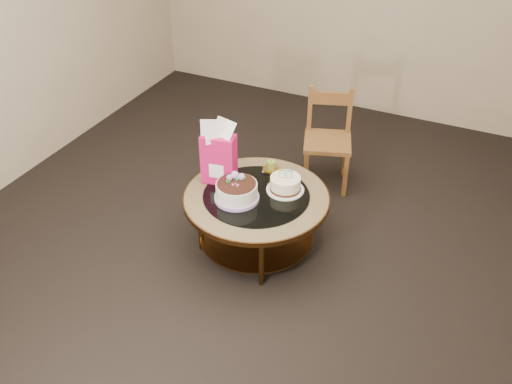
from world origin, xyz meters
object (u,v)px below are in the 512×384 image
at_px(gift_bag, 219,152).
at_px(dining_chair, 328,139).
at_px(cream_cake, 285,184).
at_px(coffee_table, 256,204).
at_px(decorated_cake, 237,192).

bearing_deg(gift_bag, dining_chair, 53.65).
height_order(cream_cake, gift_bag, gift_bag).
bearing_deg(cream_cake, coffee_table, -157.94).
height_order(coffee_table, gift_bag, gift_bag).
bearing_deg(dining_chair, decorated_cake, -121.89).
distance_m(coffee_table, dining_chair, 1.03).
bearing_deg(gift_bag, coffee_table, -19.28).
relative_size(coffee_table, dining_chair, 1.25).
relative_size(cream_cake, dining_chair, 0.32).
bearing_deg(decorated_cake, dining_chair, 76.52).
bearing_deg(dining_chair, cream_cake, -108.91).
distance_m(coffee_table, decorated_cake, 0.20).
relative_size(gift_bag, dining_chair, 0.58).
height_order(coffee_table, decorated_cake, decorated_cake).
distance_m(decorated_cake, dining_chair, 1.15).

